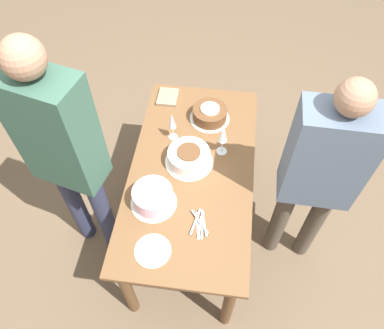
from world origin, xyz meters
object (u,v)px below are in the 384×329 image
at_px(cake_center_white, 189,157).
at_px(person_watching, 63,149).
at_px(cake_front_chocolate, 210,114).
at_px(cake_back_decorated, 153,198).
at_px(person_cutting, 320,172).
at_px(wine_glass_far, 172,122).
at_px(wine_glass_near, 223,135).

relative_size(cake_center_white, person_watching, 0.17).
bearing_deg(cake_front_chocolate, cake_back_decorated, 160.40).
height_order(cake_front_chocolate, person_cutting, person_cutting).
bearing_deg(person_cutting, cake_front_chocolate, -37.99).
bearing_deg(cake_center_white, wine_glass_far, 34.77).
bearing_deg(person_watching, wine_glass_near, 37.03).
xyz_separation_m(cake_center_white, person_cutting, (-0.14, -0.74, 0.18)).
height_order(cake_front_chocolate, person_watching, person_watching).
distance_m(wine_glass_far, person_cutting, 0.94).
bearing_deg(person_watching, cake_front_chocolate, 54.86).
relative_size(cake_center_white, cake_back_decorated, 1.12).
height_order(cake_center_white, cake_front_chocolate, cake_center_white).
distance_m(cake_center_white, wine_glass_near, 0.25).
bearing_deg(cake_center_white, person_cutting, -100.92).
xyz_separation_m(cake_front_chocolate, cake_back_decorated, (-0.71, 0.25, 0.01)).
xyz_separation_m(cake_center_white, cake_back_decorated, (-0.32, 0.16, 0.01)).
height_order(cake_back_decorated, wine_glass_far, wine_glass_far).
bearing_deg(cake_front_chocolate, cake_center_white, 166.88).
bearing_deg(person_cutting, wine_glass_far, -19.58).
distance_m(cake_front_chocolate, person_cutting, 0.86).
xyz_separation_m(cake_center_white, person_watching, (-0.24, 0.64, 0.28)).
height_order(cake_center_white, wine_glass_far, wine_glass_far).
relative_size(cake_center_white, wine_glass_far, 1.41).
relative_size(cake_center_white, wine_glass_near, 1.27).
bearing_deg(wine_glass_near, person_cutting, -115.05).
bearing_deg(wine_glass_near, cake_front_chocolate, 20.86).
bearing_deg(wine_glass_near, cake_center_white, 119.52).
bearing_deg(cake_back_decorated, cake_front_chocolate, -19.60).
bearing_deg(wine_glass_far, cake_center_white, -145.23).
distance_m(wine_glass_near, wine_glass_far, 0.34).
distance_m(cake_back_decorated, person_cutting, 0.93).
distance_m(wine_glass_near, person_cutting, 0.60).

